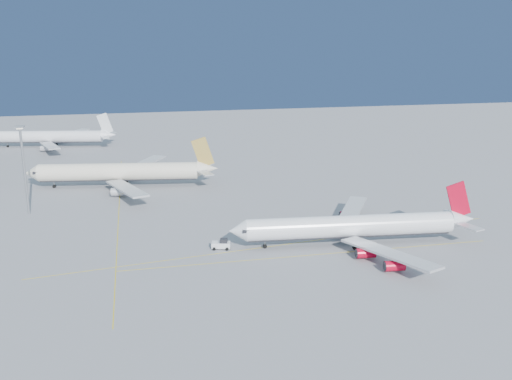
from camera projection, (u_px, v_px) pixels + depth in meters
The scene contains 7 objects.
ground at pixel (277, 237), 146.08m from camera, with size 500.00×500.00×0.00m, color slate.
taxiway_lines at pixel (217, 233), 149.05m from camera, with size 118.86×140.00×0.02m.
airliner_virgin at pixel (355, 226), 139.68m from camera, with size 62.04×55.52×15.30m.
airliner_etihad at pixel (123, 172), 192.55m from camera, with size 64.76×59.31×16.92m.
airliner_third at pixel (53, 137), 260.75m from camera, with size 58.09×52.95×15.63m.
pushback_tug at pixel (222, 244), 137.55m from camera, with size 4.86×3.60×2.50m.
light_mast at pixel (24, 163), 160.58m from camera, with size 2.21×2.21×25.57m.
Camera 1 is at (-34.48, -133.43, 50.20)m, focal length 40.00 mm.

